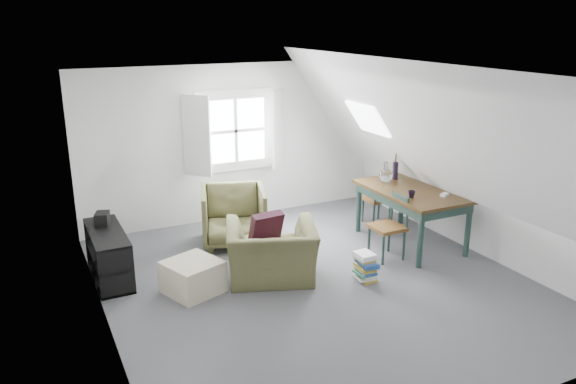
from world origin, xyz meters
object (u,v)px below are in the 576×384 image
ottoman (193,277)px  media_shelf (109,258)px  dining_chair_far (378,199)px  dining_chair_near (389,226)px  armchair_far (234,243)px  dining_table (412,197)px  magazine_stack (366,267)px  armchair_near (272,278)px

ottoman → media_shelf: media_shelf is taller
dining_chair_far → dining_chair_near: bearing=64.4°
armchair_far → media_shelf: (-1.83, -0.41, 0.28)m
dining_table → armchair_far: bearing=149.8°
dining_chair_near → magazine_stack: size_ratio=2.46×
armchair_far → magazine_stack: bearing=-42.8°
media_shelf → armchair_far: bearing=12.4°
dining_table → dining_chair_near: 0.69m
armchair_far → ottoman: (-0.99, -1.22, 0.20)m
dining_chair_far → dining_chair_near: 1.32m
armchair_far → magazine_stack: 2.15m
armchair_near → dining_chair_far: dining_chair_far is taller
armchair_far → ottoman: 1.59m
dining_chair_near → media_shelf: dining_chair_near is taller
ottoman → media_shelf: size_ratio=0.48×
armchair_near → armchair_far: (-0.00, 1.31, 0.00)m
media_shelf → magazine_stack: (2.88, -1.46, -0.10)m
dining_chair_near → dining_chair_far: bearing=172.7°
dining_chair_near → media_shelf: 3.70m
ottoman → dining_chair_far: dining_chair_far is taller
armchair_far → dining_table: 2.66m
dining_table → dining_chair_near: bearing=-157.9°
ottoman → magazine_stack: bearing=-17.6°
dining_chair_far → magazine_stack: dining_chair_far is taller
dining_chair_near → magazine_stack: 0.86m
dining_chair_far → media_shelf: dining_chair_far is taller
magazine_stack → armchair_near: bearing=151.8°
magazine_stack → dining_chair_far: bearing=51.2°
armchair_far → dining_table: size_ratio=0.56×
media_shelf → magazine_stack: media_shelf is taller
armchair_near → media_shelf: size_ratio=0.90×
armchair_far → media_shelf: bearing=-149.6°
dining_chair_near → armchair_far: bearing=-108.4°
dining_table → media_shelf: bearing=166.0°
armchair_near → dining_chair_near: (1.72, -0.10, 0.46)m
dining_chair_far → magazine_stack: bearing=54.0°
dining_chair_near → magazine_stack: dining_chair_near is taller
dining_table → dining_chair_far: size_ratio=2.04×
armchair_far → dining_chair_far: size_ratio=1.14×
media_shelf → dining_chair_far: bearing=2.0°
ottoman → magazine_stack: (2.04, -0.65, -0.01)m
armchair_near → dining_chair_far: bearing=-135.3°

